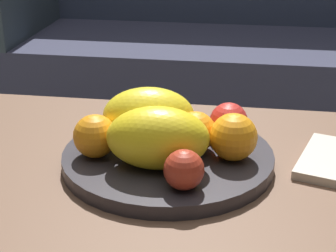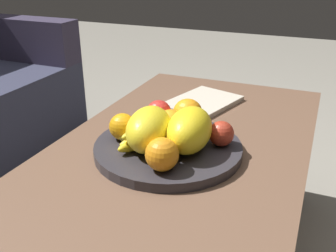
% 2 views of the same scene
% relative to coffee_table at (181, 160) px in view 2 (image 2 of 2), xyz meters
% --- Properties ---
extents(coffee_table, '(1.18, 0.65, 0.46)m').
position_rel_coffee_table_xyz_m(coffee_table, '(0.00, 0.00, 0.00)').
color(coffee_table, brown).
rests_on(coffee_table, ground_plane).
extents(fruit_bowl, '(0.38, 0.38, 0.03)m').
position_rel_coffee_table_xyz_m(fruit_bowl, '(-0.05, 0.02, 0.06)').
color(fruit_bowl, '#2F2C32').
rests_on(fruit_bowl, coffee_table).
extents(melon_large_front, '(0.18, 0.13, 0.11)m').
position_rel_coffee_table_xyz_m(melon_large_front, '(-0.09, 0.05, 0.13)').
color(melon_large_front, yellow).
rests_on(melon_large_front, fruit_bowl).
extents(melon_smaller_beside, '(0.18, 0.12, 0.11)m').
position_rel_coffee_table_xyz_m(melon_smaller_beside, '(-0.06, -0.04, 0.13)').
color(melon_smaller_beside, yellow).
rests_on(melon_smaller_beside, fruit_bowl).
extents(orange_front, '(0.07, 0.07, 0.07)m').
position_rel_coffee_table_xyz_m(orange_front, '(-0.01, 0.03, 0.11)').
color(orange_front, orange).
rests_on(orange_front, fruit_bowl).
extents(orange_left, '(0.08, 0.08, 0.08)m').
position_rel_coffee_table_xyz_m(orange_left, '(0.06, 0.01, 0.11)').
color(orange_left, orange).
rests_on(orange_left, fruit_bowl).
extents(orange_right, '(0.07, 0.07, 0.07)m').
position_rel_coffee_table_xyz_m(orange_right, '(-0.07, 0.14, 0.11)').
color(orange_right, orange).
rests_on(orange_right, fruit_bowl).
extents(orange_back, '(0.08, 0.08, 0.08)m').
position_rel_coffee_table_xyz_m(orange_back, '(-0.18, -0.02, 0.11)').
color(orange_back, orange).
rests_on(orange_back, fruit_bowl).
extents(apple_front, '(0.07, 0.07, 0.07)m').
position_rel_coffee_table_xyz_m(apple_front, '(0.05, 0.09, 0.11)').
color(apple_front, red).
rests_on(apple_front, fruit_bowl).
extents(apple_left, '(0.06, 0.06, 0.06)m').
position_rel_coffee_table_xyz_m(apple_left, '(-0.01, -0.11, 0.10)').
color(apple_left, '#AC3420').
rests_on(apple_left, fruit_bowl).
extents(banana_bunch, '(0.16, 0.15, 0.06)m').
position_rel_coffee_table_xyz_m(banana_bunch, '(-0.08, 0.06, 0.10)').
color(banana_bunch, yellow).
rests_on(banana_bunch, fruit_bowl).
extents(magazine, '(0.29, 0.24, 0.02)m').
position_rel_coffee_table_xyz_m(magazine, '(0.31, 0.04, 0.06)').
color(magazine, beige).
rests_on(magazine, coffee_table).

